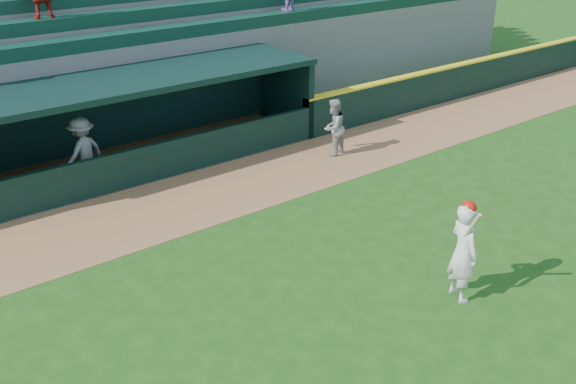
% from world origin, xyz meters
% --- Properties ---
extents(ground, '(120.00, 120.00, 0.00)m').
position_xyz_m(ground, '(0.00, 0.00, 0.00)').
color(ground, '#1F4A12').
rests_on(ground, ground).
extents(warning_track, '(40.00, 3.00, 0.01)m').
position_xyz_m(warning_track, '(0.00, 4.90, 0.01)').
color(warning_track, '#97653C').
rests_on(warning_track, ground).
extents(field_wall_right, '(15.50, 0.30, 1.20)m').
position_xyz_m(field_wall_right, '(12.25, 6.55, 0.60)').
color(field_wall_right, black).
rests_on(field_wall_right, ground).
extents(wall_stripe_right, '(15.50, 0.32, 0.06)m').
position_xyz_m(wall_stripe_right, '(12.25, 6.55, 1.23)').
color(wall_stripe_right, yellow).
rests_on(wall_stripe_right, field_wall_right).
extents(dugout_player_front, '(0.94, 0.82, 1.63)m').
position_xyz_m(dugout_player_front, '(4.28, 5.05, 0.82)').
color(dugout_player_front, '#959591').
rests_on(dugout_player_front, ground).
extents(dugout_player_inside, '(1.32, 1.07, 1.79)m').
position_xyz_m(dugout_player_inside, '(-2.05, 7.33, 0.89)').
color(dugout_player_inside, '#9B9A96').
rests_on(dugout_player_inside, ground).
extents(dugout, '(9.40, 2.80, 2.46)m').
position_xyz_m(dugout, '(0.00, 8.00, 1.36)').
color(dugout, slate).
rests_on(dugout, ground).
extents(stands, '(34.50, 6.28, 7.60)m').
position_xyz_m(stands, '(-0.00, 12.57, 2.40)').
color(stands, slate).
rests_on(stands, ground).
extents(batter_at_plate, '(0.64, 0.85, 1.97)m').
position_xyz_m(batter_at_plate, '(1.38, -1.72, 0.98)').
color(batter_at_plate, silver).
rests_on(batter_at_plate, ground).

